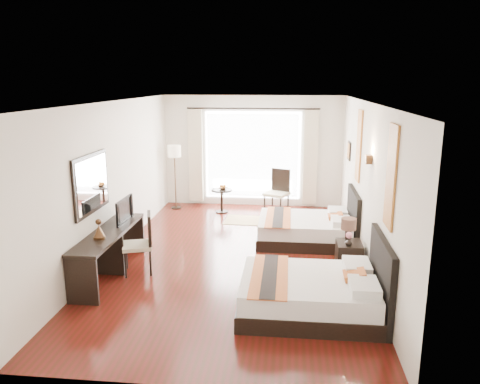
# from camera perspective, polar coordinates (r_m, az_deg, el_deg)

# --- Properties ---
(floor) EXTENTS (4.50, 7.50, 0.01)m
(floor) POSITION_cam_1_polar(r_m,az_deg,el_deg) (8.64, -0.47, -8.00)
(floor) COLOR #3B140A
(floor) RESTS_ON ground
(ceiling) EXTENTS (4.50, 7.50, 0.02)m
(ceiling) POSITION_cam_1_polar(r_m,az_deg,el_deg) (8.05, -0.50, 10.85)
(ceiling) COLOR white
(ceiling) RESTS_ON wall_headboard
(wall_headboard) EXTENTS (0.01, 7.50, 2.80)m
(wall_headboard) POSITION_cam_1_polar(r_m,az_deg,el_deg) (8.29, 15.12, 0.75)
(wall_headboard) COLOR silver
(wall_headboard) RESTS_ON floor
(wall_desk) EXTENTS (0.01, 7.50, 2.80)m
(wall_desk) POSITION_cam_1_polar(r_m,az_deg,el_deg) (8.77, -15.22, 1.43)
(wall_desk) COLOR silver
(wall_desk) RESTS_ON floor
(wall_window) EXTENTS (4.50, 0.01, 2.80)m
(wall_window) POSITION_cam_1_polar(r_m,az_deg,el_deg) (11.90, 1.57, 4.97)
(wall_window) COLOR silver
(wall_window) RESTS_ON floor
(wall_entry) EXTENTS (4.50, 0.01, 2.80)m
(wall_entry) POSITION_cam_1_polar(r_m,az_deg,el_deg) (4.69, -5.74, -8.63)
(wall_entry) COLOR silver
(wall_entry) RESTS_ON floor
(window_glass) EXTENTS (2.40, 0.02, 2.20)m
(window_glass) POSITION_cam_1_polar(r_m,az_deg,el_deg) (11.90, 1.56, 4.48)
(window_glass) COLOR white
(window_glass) RESTS_ON wall_window
(sheer_curtain) EXTENTS (2.30, 0.02, 2.10)m
(sheer_curtain) POSITION_cam_1_polar(r_m,az_deg,el_deg) (11.85, 1.54, 4.44)
(sheer_curtain) COLOR white
(sheer_curtain) RESTS_ON wall_window
(drape_left) EXTENTS (0.35, 0.14, 2.35)m
(drape_left) POSITION_cam_1_polar(r_m,az_deg,el_deg) (12.01, -5.41, 4.41)
(drape_left) COLOR beige
(drape_left) RESTS_ON floor
(drape_right) EXTENTS (0.35, 0.14, 2.35)m
(drape_right) POSITION_cam_1_polar(r_m,az_deg,el_deg) (11.79, 8.58, 4.15)
(drape_right) COLOR beige
(drape_right) RESTS_ON floor
(art_panel_near) EXTENTS (0.03, 0.50, 1.35)m
(art_panel_near) POSITION_cam_1_polar(r_m,az_deg,el_deg) (6.32, 17.93, 1.79)
(art_panel_near) COLOR maroon
(art_panel_near) RESTS_ON wall_headboard
(art_panel_far) EXTENTS (0.03, 0.50, 1.35)m
(art_panel_far) POSITION_cam_1_polar(r_m,az_deg,el_deg) (9.17, 14.29, 5.48)
(art_panel_far) COLOR maroon
(art_panel_far) RESTS_ON wall_headboard
(wall_sconce) EXTENTS (0.10, 0.14, 0.14)m
(wall_sconce) POSITION_cam_1_polar(r_m,az_deg,el_deg) (7.80, 15.39, 3.85)
(wall_sconce) COLOR #402917
(wall_sconce) RESTS_ON wall_headboard
(mirror_frame) EXTENTS (0.04, 1.25, 0.95)m
(mirror_frame) POSITION_cam_1_polar(r_m,az_deg,el_deg) (7.84, -17.70, 0.98)
(mirror_frame) COLOR black
(mirror_frame) RESTS_ON wall_desk
(mirror_glass) EXTENTS (0.01, 1.12, 0.82)m
(mirror_glass) POSITION_cam_1_polar(r_m,az_deg,el_deg) (7.83, -17.53, 0.98)
(mirror_glass) COLOR white
(mirror_glass) RESTS_ON mirror_frame
(bed_near) EXTENTS (1.96, 1.53, 1.10)m
(bed_near) POSITION_cam_1_polar(r_m,az_deg,el_deg) (6.72, 9.11, -12.00)
(bed_near) COLOR black
(bed_near) RESTS_ON floor
(bed_far) EXTENTS (1.91, 1.49, 1.07)m
(bed_far) POSITION_cam_1_polar(r_m,az_deg,el_deg) (9.45, 8.41, -4.41)
(bed_far) COLOR black
(bed_far) RESTS_ON floor
(nightstand) EXTENTS (0.42, 0.52, 0.50)m
(nightstand) POSITION_cam_1_polar(r_m,az_deg,el_deg) (8.20, 13.12, -7.68)
(nightstand) COLOR black
(nightstand) RESTS_ON floor
(table_lamp) EXTENTS (0.26, 0.26, 0.41)m
(table_lamp) POSITION_cam_1_polar(r_m,az_deg,el_deg) (8.09, 13.10, -4.02)
(table_lamp) COLOR black
(table_lamp) RESTS_ON nightstand
(vase) EXTENTS (0.16, 0.16, 0.13)m
(vase) POSITION_cam_1_polar(r_m,az_deg,el_deg) (7.94, 13.11, -5.95)
(vase) COLOR black
(vase) RESTS_ON nightstand
(console_desk) EXTENTS (0.50, 2.20, 0.76)m
(console_desk) POSITION_cam_1_polar(r_m,az_deg,el_deg) (8.07, -15.60, -7.20)
(console_desk) COLOR black
(console_desk) RESTS_ON floor
(television) EXTENTS (0.11, 0.74, 0.42)m
(television) POSITION_cam_1_polar(r_m,az_deg,el_deg) (8.37, -14.36, -2.13)
(television) COLOR black
(television) RESTS_ON console_desk
(bronze_figurine) EXTENTS (0.22, 0.22, 0.28)m
(bronze_figurine) POSITION_cam_1_polar(r_m,az_deg,el_deg) (7.60, -16.82, -4.47)
(bronze_figurine) COLOR #402917
(bronze_figurine) RESTS_ON console_desk
(desk_chair) EXTENTS (0.59, 0.59, 1.02)m
(desk_chair) POSITION_cam_1_polar(r_m,az_deg,el_deg) (8.08, -12.17, -7.48)
(desk_chair) COLOR beige
(desk_chair) RESTS_ON floor
(floor_lamp) EXTENTS (0.32, 0.32, 1.60)m
(floor_lamp) POSITION_cam_1_polar(r_m,az_deg,el_deg) (11.67, -8.00, 4.44)
(floor_lamp) COLOR black
(floor_lamp) RESTS_ON floor
(side_table) EXTENTS (0.50, 0.50, 0.58)m
(side_table) POSITION_cam_1_polar(r_m,az_deg,el_deg) (11.43, -2.23, -1.08)
(side_table) COLOR black
(side_table) RESTS_ON floor
(fruit_bowl) EXTENTS (0.21, 0.21, 0.05)m
(fruit_bowl) POSITION_cam_1_polar(r_m,az_deg,el_deg) (11.34, -2.11, 0.44)
(fruit_bowl) COLOR #4E391B
(fruit_bowl) RESTS_ON side_table
(window_chair) EXTENTS (0.66, 0.66, 1.08)m
(window_chair) POSITION_cam_1_polar(r_m,az_deg,el_deg) (11.31, 4.51, -1.06)
(window_chair) COLOR beige
(window_chair) RESTS_ON floor
(jute_rug) EXTENTS (1.18, 0.84, 0.01)m
(jute_rug) POSITION_cam_1_polar(r_m,az_deg,el_deg) (10.82, 1.17, -3.48)
(jute_rug) COLOR tan
(jute_rug) RESTS_ON floor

